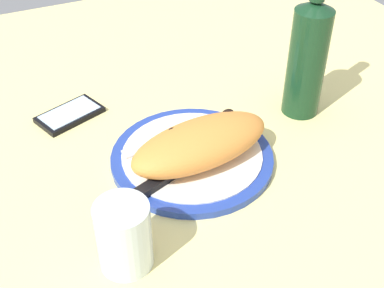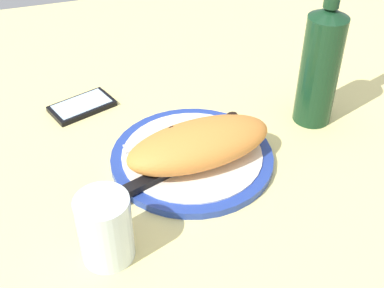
{
  "view_description": "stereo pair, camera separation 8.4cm",
  "coord_description": "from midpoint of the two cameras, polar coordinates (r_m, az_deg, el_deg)",
  "views": [
    {
      "loc": [
        27.95,
        59.46,
        55.89
      ],
      "look_at": [
        0.0,
        0.0,
        3.63
      ],
      "focal_mm": 47.22,
      "sensor_mm": 36.0,
      "label": 1
    },
    {
      "loc": [
        20.15,
        62.54,
        55.89
      ],
      "look_at": [
        0.0,
        0.0,
        3.63
      ],
      "focal_mm": 47.22,
      "sensor_mm": 36.0,
      "label": 2
    }
  ],
  "objects": [
    {
      "name": "ground_plane",
      "position": [
        0.87,
        -2.76,
        -2.75
      ],
      "size": [
        150.0,
        150.0,
        3.0
      ],
      "primitive_type": "cube",
      "color": "#E5D684"
    },
    {
      "name": "plate",
      "position": [
        0.86,
        -2.8,
        -1.6
      ],
      "size": [
        27.59,
        27.59,
        1.63
      ],
      "color": "#233D99",
      "rests_on": "ground_plane"
    },
    {
      "name": "calzone",
      "position": [
        0.82,
        -1.93,
        -0.05
      ],
      "size": [
        25.92,
        13.72,
        6.37
      ],
      "color": "orange",
      "rests_on": "plate"
    },
    {
      "name": "fork",
      "position": [
        0.87,
        -6.38,
        0.04
      ],
      "size": [
        17.07,
        2.71,
        0.4
      ],
      "color": "silver",
      "rests_on": "plate"
    },
    {
      "name": "knife",
      "position": [
        0.8,
        -6.08,
        -3.95
      ],
      "size": [
        22.41,
        9.38,
        1.2
      ],
      "color": "silver",
      "rests_on": "plate"
    },
    {
      "name": "smartphone",
      "position": [
        1.0,
        -16.01,
        3.14
      ],
      "size": [
        13.5,
        10.46,
        1.16
      ],
      "color": "black",
      "rests_on": "ground_plane"
    },
    {
      "name": "water_glass",
      "position": [
        0.69,
        -11.15,
        -10.72
      ],
      "size": [
        7.34,
        7.34,
        10.42
      ],
      "color": "silver",
      "rests_on": "ground_plane"
    },
    {
      "name": "wine_bottle",
      "position": [
        0.93,
        10.43,
        9.68
      ],
      "size": [
        6.99,
        6.99,
        29.94
      ],
      "color": "#14381E",
      "rests_on": "ground_plane"
    }
  ]
}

